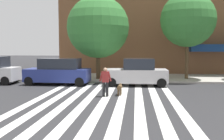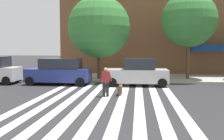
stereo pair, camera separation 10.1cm
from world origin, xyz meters
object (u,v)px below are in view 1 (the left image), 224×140
parked_car_third_in_line (137,73)px  dog_on_leash (120,87)px  street_tree_middle (188,20)px  street_tree_nearest (98,27)px  pedestrian_dog_walker (105,80)px  parked_car_behind_first (58,72)px

parked_car_third_in_line → dog_on_leash: size_ratio=4.24×
parked_car_third_in_line → street_tree_middle: 6.87m
street_tree_nearest → pedestrian_dog_walker: (1.47, -7.10, -3.55)m
parked_car_third_in_line → pedestrian_dog_walker: parked_car_third_in_line is taller
street_tree_nearest → dog_on_leash: street_tree_nearest is taller
parked_car_third_in_line → pedestrian_dog_walker: 4.75m
parked_car_third_in_line → dog_on_leash: bearing=-104.4°
street_tree_nearest → pedestrian_dog_walker: size_ratio=4.22×
street_tree_middle → parked_car_behind_first: bearing=-160.9°
parked_car_behind_first → street_tree_middle: street_tree_middle is taller
street_tree_nearest → street_tree_middle: bearing=6.1°
parked_car_third_in_line → street_tree_middle: bearing=39.6°
street_tree_nearest → pedestrian_dog_walker: bearing=-78.3°
parked_car_behind_first → street_tree_middle: 11.43m
street_tree_middle → pedestrian_dog_walker: size_ratio=4.41×
parked_car_behind_first → parked_car_third_in_line: (5.86, 0.00, -0.04)m
parked_car_behind_first → parked_car_third_in_line: bearing=0.0°
dog_on_leash → parked_car_behind_first: bearing=141.3°
street_tree_nearest → dog_on_leash: 8.04m
parked_car_behind_first → pedestrian_dog_walker: parked_car_behind_first is taller
parked_car_third_in_line → street_tree_nearest: 5.51m
pedestrian_dog_walker → dog_on_leash: pedestrian_dog_walker is taller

